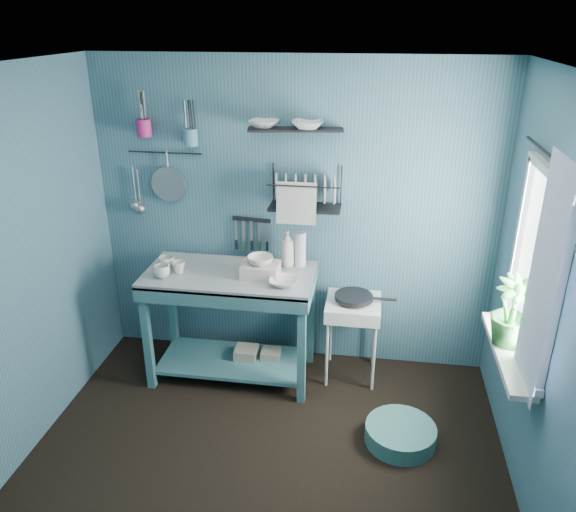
# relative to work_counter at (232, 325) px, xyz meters

# --- Properties ---
(floor) EXTENTS (3.20, 3.20, 0.00)m
(floor) POSITION_rel_work_counter_xyz_m (0.45, -1.09, -0.46)
(floor) COLOR black
(floor) RESTS_ON ground
(ceiling) EXTENTS (3.20, 3.20, 0.00)m
(ceiling) POSITION_rel_work_counter_xyz_m (0.45, -1.09, 2.04)
(ceiling) COLOR silver
(ceiling) RESTS_ON ground
(wall_back) EXTENTS (3.20, 0.00, 3.20)m
(wall_back) POSITION_rel_work_counter_xyz_m (0.45, 0.41, 0.79)
(wall_back) COLOR #365F70
(wall_back) RESTS_ON ground
(wall_right) EXTENTS (0.00, 3.00, 3.00)m
(wall_right) POSITION_rel_work_counter_xyz_m (2.05, -1.09, 0.79)
(wall_right) COLOR #365F70
(wall_right) RESTS_ON ground
(work_counter) EXTENTS (1.41, 0.90, 0.92)m
(work_counter) POSITION_rel_work_counter_xyz_m (0.00, 0.00, 0.00)
(work_counter) COLOR #386F76
(work_counter) RESTS_ON floor
(mug_left) EXTENTS (0.12, 0.12, 0.10)m
(mug_left) POSITION_rel_work_counter_xyz_m (-0.48, -0.16, 0.51)
(mug_left) COLOR silver
(mug_left) RESTS_ON work_counter
(mug_mid) EXTENTS (0.14, 0.14, 0.09)m
(mug_mid) POSITION_rel_work_counter_xyz_m (-0.38, -0.06, 0.51)
(mug_mid) COLOR silver
(mug_mid) RESTS_ON work_counter
(mug_right) EXTENTS (0.17, 0.17, 0.10)m
(mug_right) POSITION_rel_work_counter_xyz_m (-0.50, 0.00, 0.51)
(mug_right) COLOR silver
(mug_right) RESTS_ON work_counter
(wash_tub) EXTENTS (0.28, 0.22, 0.10)m
(wash_tub) POSITION_rel_work_counter_xyz_m (0.25, -0.02, 0.51)
(wash_tub) COLOR #B9B3A9
(wash_tub) RESTS_ON work_counter
(tub_bowl) EXTENTS (0.20, 0.19, 0.06)m
(tub_bowl) POSITION_rel_work_counter_xyz_m (0.25, -0.02, 0.59)
(tub_bowl) COLOR silver
(tub_bowl) RESTS_ON wash_tub
(soap_bottle) EXTENTS (0.12, 0.12, 0.30)m
(soap_bottle) POSITION_rel_work_counter_xyz_m (0.42, 0.20, 0.61)
(soap_bottle) COLOR #B9B3A9
(soap_bottle) RESTS_ON work_counter
(water_bottle) EXTENTS (0.09, 0.09, 0.28)m
(water_bottle) POSITION_rel_work_counter_xyz_m (0.52, 0.22, 0.60)
(water_bottle) COLOR silver
(water_bottle) RESTS_ON work_counter
(counter_bowl) EXTENTS (0.22, 0.22, 0.05)m
(counter_bowl) POSITION_rel_work_counter_xyz_m (0.45, -0.15, 0.49)
(counter_bowl) COLOR silver
(counter_bowl) RESTS_ON work_counter
(hotplate_stand) EXTENTS (0.50, 0.50, 0.68)m
(hotplate_stand) POSITION_rel_work_counter_xyz_m (0.96, 0.14, -0.12)
(hotplate_stand) COLOR silver
(hotplate_stand) RESTS_ON floor
(frying_pan) EXTENTS (0.30, 0.30, 0.03)m
(frying_pan) POSITION_rel_work_counter_xyz_m (0.96, 0.14, 0.26)
(frying_pan) COLOR black
(frying_pan) RESTS_ON hotplate_stand
(knife_strip) EXTENTS (0.32, 0.06, 0.03)m
(knife_strip) POSITION_rel_work_counter_xyz_m (0.10, 0.38, 0.77)
(knife_strip) COLOR black
(knife_strip) RESTS_ON wall_back
(dish_rack) EXTENTS (0.56, 0.26, 0.32)m
(dish_rack) POSITION_rel_work_counter_xyz_m (0.55, 0.28, 1.08)
(dish_rack) COLOR black
(dish_rack) RESTS_ON wall_back
(upper_shelf) EXTENTS (0.72, 0.28, 0.02)m
(upper_shelf) POSITION_rel_work_counter_xyz_m (0.47, 0.31, 1.52)
(upper_shelf) COLOR black
(upper_shelf) RESTS_ON wall_back
(shelf_bowl_left) EXTENTS (0.24, 0.24, 0.05)m
(shelf_bowl_left) POSITION_rel_work_counter_xyz_m (0.23, 0.31, 1.64)
(shelf_bowl_left) COLOR silver
(shelf_bowl_left) RESTS_ON upper_shelf
(shelf_bowl_right) EXTENTS (0.25, 0.25, 0.06)m
(shelf_bowl_right) POSITION_rel_work_counter_xyz_m (0.55, 0.31, 1.57)
(shelf_bowl_right) COLOR silver
(shelf_bowl_right) RESTS_ON upper_shelf
(utensil_cup_magenta) EXTENTS (0.11, 0.11, 0.13)m
(utensil_cup_magenta) POSITION_rel_work_counter_xyz_m (-0.71, 0.33, 1.49)
(utensil_cup_magenta) COLOR #B8226D
(utensil_cup_magenta) RESTS_ON wall_back
(utensil_cup_teal) EXTENTS (0.11, 0.11, 0.13)m
(utensil_cup_teal) POSITION_rel_work_counter_xyz_m (-0.35, 0.33, 1.43)
(utensil_cup_teal) COLOR teal
(utensil_cup_teal) RESTS_ON wall_back
(colander) EXTENTS (0.28, 0.03, 0.28)m
(colander) POSITION_rel_work_counter_xyz_m (-0.57, 0.36, 1.04)
(colander) COLOR gray
(colander) RESTS_ON wall_back
(ladle_outer) EXTENTS (0.01, 0.01, 0.30)m
(ladle_outer) POSITION_rel_work_counter_xyz_m (-0.87, 0.37, 1.02)
(ladle_outer) COLOR gray
(ladle_outer) RESTS_ON wall_back
(ladle_inner) EXTENTS (0.01, 0.01, 0.30)m
(ladle_inner) POSITION_rel_work_counter_xyz_m (-0.83, 0.37, 1.00)
(ladle_inner) COLOR gray
(ladle_inner) RESTS_ON wall_back
(hook_rail) EXTENTS (0.60, 0.01, 0.01)m
(hook_rail) POSITION_rel_work_counter_xyz_m (-0.58, 0.38, 1.29)
(hook_rail) COLOR black
(hook_rail) RESTS_ON wall_back
(window_glass) EXTENTS (0.00, 1.10, 1.10)m
(window_glass) POSITION_rel_work_counter_xyz_m (2.03, -0.64, 0.94)
(window_glass) COLOR white
(window_glass) RESTS_ON wall_right
(windowsill) EXTENTS (0.16, 0.95, 0.04)m
(windowsill) POSITION_rel_work_counter_xyz_m (1.95, -0.64, 0.35)
(windowsill) COLOR silver
(windowsill) RESTS_ON wall_right
(curtain) EXTENTS (0.00, 1.35, 1.35)m
(curtain) POSITION_rel_work_counter_xyz_m (1.97, -0.94, 0.99)
(curtain) COLOR white
(curtain) RESTS_ON wall_right
(curtain_rod) EXTENTS (0.02, 1.05, 0.02)m
(curtain_rod) POSITION_rel_work_counter_xyz_m (1.99, -0.64, 1.59)
(curtain_rod) COLOR black
(curtain_rod) RESTS_ON wall_right
(potted_plant) EXTENTS (0.33, 0.33, 0.46)m
(potted_plant) POSITION_rel_work_counter_xyz_m (1.95, -0.57, 0.60)
(potted_plant) COLOR #2B6C2F
(potted_plant) RESTS_ON windowsill
(storage_tin_large) EXTENTS (0.18, 0.18, 0.22)m
(storage_tin_large) POSITION_rel_work_counter_xyz_m (0.10, 0.05, -0.35)
(storage_tin_large) COLOR gray
(storage_tin_large) RESTS_ON floor
(storage_tin_small) EXTENTS (0.15, 0.15, 0.20)m
(storage_tin_small) POSITION_rel_work_counter_xyz_m (0.30, 0.08, -0.36)
(storage_tin_small) COLOR gray
(storage_tin_small) RESTS_ON floor
(floor_basin) EXTENTS (0.49, 0.49, 0.13)m
(floor_basin) POSITION_rel_work_counter_xyz_m (1.35, -0.62, -0.40)
(floor_basin) COLOR #3F7C79
(floor_basin) RESTS_ON floor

